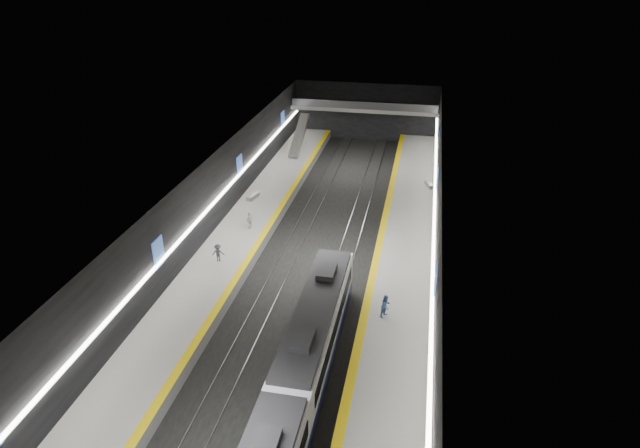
% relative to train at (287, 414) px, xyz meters
% --- Properties ---
extents(ground, '(70.00, 70.00, 0.00)m').
position_rel_train_xyz_m(ground, '(-2.50, 18.82, -2.20)').
color(ground, black).
rests_on(ground, ground).
extents(ceiling, '(20.00, 70.00, 0.04)m').
position_rel_train_xyz_m(ceiling, '(-2.50, 18.82, 5.80)').
color(ceiling, beige).
rests_on(ceiling, wall_left).
extents(wall_left, '(0.04, 70.00, 8.00)m').
position_rel_train_xyz_m(wall_left, '(-12.50, 18.82, 1.80)').
color(wall_left, black).
rests_on(wall_left, ground).
extents(wall_right, '(0.04, 70.00, 8.00)m').
position_rel_train_xyz_m(wall_right, '(7.50, 18.82, 1.80)').
color(wall_right, black).
rests_on(wall_right, ground).
extents(wall_back, '(20.00, 0.04, 8.00)m').
position_rel_train_xyz_m(wall_back, '(-2.50, 53.82, 1.80)').
color(wall_back, black).
rests_on(wall_back, ground).
extents(platform_left, '(5.00, 70.00, 1.00)m').
position_rel_train_xyz_m(platform_left, '(-10.00, 18.82, -1.70)').
color(platform_left, slate).
rests_on(platform_left, ground).
extents(tile_surface_left, '(5.00, 70.00, 0.02)m').
position_rel_train_xyz_m(tile_surface_left, '(-10.00, 18.82, -1.19)').
color(tile_surface_left, '#ACACA7').
rests_on(tile_surface_left, platform_left).
extents(tactile_strip_left, '(0.60, 70.00, 0.02)m').
position_rel_train_xyz_m(tactile_strip_left, '(-7.80, 18.82, -1.18)').
color(tactile_strip_left, yellow).
rests_on(tactile_strip_left, platform_left).
extents(platform_right, '(5.00, 70.00, 1.00)m').
position_rel_train_xyz_m(platform_right, '(5.00, 18.82, -1.70)').
color(platform_right, slate).
rests_on(platform_right, ground).
extents(tile_surface_right, '(5.00, 70.00, 0.02)m').
position_rel_train_xyz_m(tile_surface_right, '(5.00, 18.82, -1.19)').
color(tile_surface_right, '#ACACA7').
rests_on(tile_surface_right, platform_right).
extents(tactile_strip_right, '(0.60, 70.00, 0.02)m').
position_rel_train_xyz_m(tactile_strip_right, '(2.80, 18.82, -1.18)').
color(tactile_strip_right, yellow).
rests_on(tactile_strip_right, platform_right).
extents(rails, '(6.52, 70.00, 0.12)m').
position_rel_train_xyz_m(rails, '(-2.50, 18.82, -2.14)').
color(rails, gray).
rests_on(rails, ground).
extents(train, '(2.69, 30.05, 3.60)m').
position_rel_train_xyz_m(train, '(0.00, 0.00, 0.00)').
color(train, '#0F1237').
rests_on(train, ground).
extents(ad_posters, '(19.94, 53.50, 2.20)m').
position_rel_train_xyz_m(ad_posters, '(-2.50, 19.82, 2.30)').
color(ad_posters, '#395BAC').
rests_on(ad_posters, wall_left).
extents(cove_light_left, '(0.25, 68.60, 0.12)m').
position_rel_train_xyz_m(cove_light_left, '(-12.30, 18.82, 1.60)').
color(cove_light_left, white).
rests_on(cove_light_left, wall_left).
extents(cove_light_right, '(0.25, 68.60, 0.12)m').
position_rel_train_xyz_m(cove_light_right, '(7.30, 18.82, 1.60)').
color(cove_light_right, white).
rests_on(cove_light_right, wall_right).
extents(mezzanine_bridge, '(20.00, 3.00, 1.50)m').
position_rel_train_xyz_m(mezzanine_bridge, '(-2.50, 51.75, 2.84)').
color(mezzanine_bridge, gray).
rests_on(mezzanine_bridge, wall_left).
extents(escalator, '(1.20, 7.50, 3.92)m').
position_rel_train_xyz_m(escalator, '(-10.00, 44.82, 0.70)').
color(escalator, '#99999E').
rests_on(escalator, platform_left).
extents(bench_left_far, '(0.94, 1.90, 0.45)m').
position_rel_train_xyz_m(bench_left_far, '(-11.16, 28.73, -0.97)').
color(bench_left_far, '#99999E').
rests_on(bench_left_far, platform_left).
extents(bench_right_far, '(1.03, 1.80, 0.42)m').
position_rel_train_xyz_m(bench_right_far, '(6.83, 35.60, -0.98)').
color(bench_right_far, '#99999E').
rests_on(bench_right_far, platform_right).
extents(passenger_right_b, '(1.00, 1.05, 1.71)m').
position_rel_train_xyz_m(passenger_right_b, '(4.26, 11.19, -0.34)').
color(passenger_right_b, '#4967A0').
rests_on(passenger_right_b, platform_right).
extents(passenger_left_a, '(0.68, 1.03, 1.62)m').
position_rel_train_xyz_m(passenger_left_a, '(-9.35, 22.22, -0.39)').
color(passenger_left_a, silver).
rests_on(passenger_left_a, platform_left).
extents(passenger_left_b, '(1.12, 0.81, 1.55)m').
position_rel_train_xyz_m(passenger_left_b, '(-10.08, 16.01, -0.42)').
color(passenger_left_b, '#3D3E45').
rests_on(passenger_left_b, platform_left).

